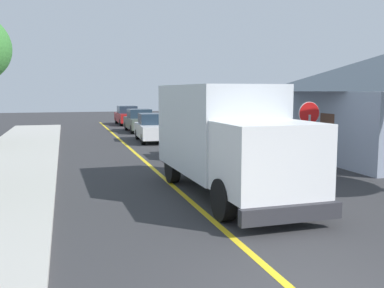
{
  "coord_description": "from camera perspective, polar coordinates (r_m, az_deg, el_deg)",
  "views": [
    {
      "loc": [
        -3.27,
        -5.1,
        3.03
      ],
      "look_at": [
        0.47,
        7.85,
        1.4
      ],
      "focal_mm": 41.36,
      "sensor_mm": 36.0,
      "label": 1
    }
  ],
  "objects": [
    {
      "name": "centre_line_yellow",
      "position": [
        15.74,
        -3.85,
        -4.2
      ],
      "size": [
        0.16,
        56.0,
        0.01
      ],
      "primitive_type": "cube",
      "color": "gold",
      "rests_on": "ground"
    },
    {
      "name": "box_truck",
      "position": [
        12.93,
        4.23,
        1.27
      ],
      "size": [
        2.6,
        7.24,
        3.2
      ],
      "color": "silver",
      "rests_on": "ground"
    },
    {
      "name": "parked_car_near",
      "position": [
        19.58,
        1.01,
        0.33
      ],
      "size": [
        1.81,
        4.4,
        1.67
      ],
      "color": "#B7B7BC",
      "rests_on": "ground"
    },
    {
      "name": "parked_car_mid",
      "position": [
        26.57,
        -5.03,
        2.04
      ],
      "size": [
        2.0,
        4.48,
        1.67
      ],
      "color": "silver",
      "rests_on": "ground"
    },
    {
      "name": "parked_car_far",
      "position": [
        32.99,
        -6.77,
        2.96
      ],
      "size": [
        1.85,
        4.42,
        1.67
      ],
      "color": "#4C564C",
      "rests_on": "ground"
    },
    {
      "name": "parked_car_furthest",
      "position": [
        40.03,
        -8.33,
        3.62
      ],
      "size": [
        1.89,
        4.44,
        1.67
      ],
      "color": "maroon",
      "rests_on": "ground"
    },
    {
      "name": "parked_van_across",
      "position": [
        20.82,
        7.97,
        0.66
      ],
      "size": [
        1.81,
        4.4,
        1.67
      ],
      "color": "silver",
      "rests_on": "ground"
    },
    {
      "name": "stop_sign",
      "position": [
        15.9,
        14.86,
        2.43
      ],
      "size": [
        0.8,
        0.1,
        2.65
      ],
      "color": "gray",
      "rests_on": "ground"
    }
  ]
}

